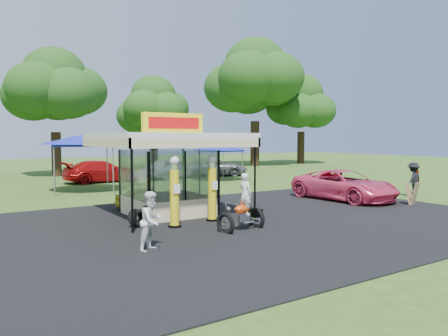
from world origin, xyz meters
The scene contains 22 objects.
ground centered at (0.00, 0.00, 0.00)m, with size 120.00×120.00×0.00m, color #305319.
asphalt_apron centered at (0.00, 2.00, 0.02)m, with size 20.00×14.00×0.04m, color black.
gas_station_kiosk centered at (-2.00, 4.99, 1.78)m, with size 5.40×5.40×4.18m.
gas_pump_left centered at (-2.95, 2.53, 1.23)m, with size 0.48×0.48×2.57m.
gas_pump_right centered at (-1.21, 2.81, 1.23)m, with size 0.48×0.48×2.56m.
motorcycle centered at (-1.12, 0.87, 0.80)m, with size 1.80×1.06×2.07m.
spare_tires centered at (-4.03, 3.27, 0.34)m, with size 0.88×0.70×0.70m.
a_frame_sign centered at (8.81, 1.05, 0.55)m, with size 0.66×0.71×1.09m.
kiosk_car centered at (-2.00, 7.20, 0.48)m, with size 1.13×2.82×0.96m, color yellow.
pink_sedan centered at (7.40, 3.94, 0.77)m, with size 2.57×5.58×1.55m, color #EB3F6C.
spectator_west centered at (-4.89, 0.10, 0.85)m, with size 0.82×0.64×1.69m, color white.
spectator_east_a centered at (11.57, 2.82, 0.94)m, with size 1.21×0.70×1.87m, color black.
spectator_east_b centered at (12.76, 3.45, 0.84)m, with size 0.98×0.41×1.67m, color gray.
bg_car_b centered at (-0.15, 19.63, 0.78)m, with size 2.19×5.38×1.56m, color #AE0D0D.
bg_car_c centered at (5.38, 19.38, 0.81)m, with size 1.91×4.75×1.62m, color #B2B3B7.
bg_car_d centered at (9.59, 19.76, 0.73)m, with size 2.41×5.23×1.45m, color slate.
tent_west centered at (-2.76, 14.96, 3.06)m, with size 4.83×4.83×3.38m.
tent_east centered at (7.61, 16.22, 2.47)m, with size 3.91×3.91×2.73m.
oak_far_c centered at (-1.74, 26.62, 6.56)m, with size 8.78×8.78×10.34m.
oak_far_d centered at (8.89, 30.81, 5.98)m, with size 7.88×7.88×9.38m.
oak_far_e centered at (20.12, 28.27, 8.96)m, with size 11.79×11.79×14.03m.
oak_far_f centered at (27.53, 28.66, 6.87)m, with size 8.89×8.89×10.71m.
Camera 1 is at (-9.84, -11.24, 3.20)m, focal length 35.00 mm.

